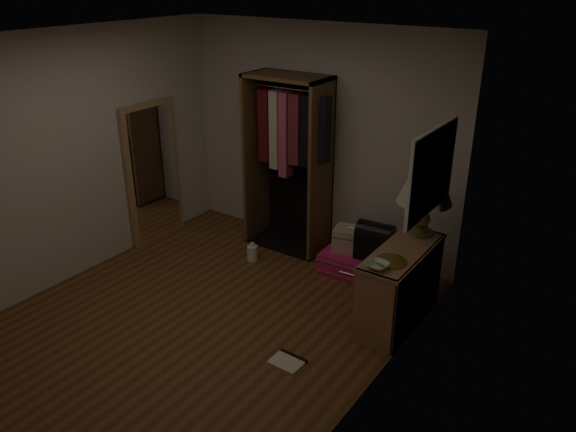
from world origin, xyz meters
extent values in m
plane|color=brown|center=(0.00, 0.00, 0.00)|extent=(4.00, 4.00, 0.00)
cube|color=beige|center=(0.00, 2.00, 1.30)|extent=(3.50, 0.02, 2.60)
cube|color=beige|center=(1.75, 0.00, 1.30)|extent=(0.02, 4.00, 2.60)
cube|color=beige|center=(-1.75, 0.00, 1.30)|extent=(0.02, 4.00, 2.60)
cube|color=silver|center=(0.00, 0.00, 2.60)|extent=(3.50, 4.00, 0.01)
cube|color=white|center=(1.73, 1.00, 1.55)|extent=(0.03, 0.96, 0.76)
cube|color=black|center=(1.73, 1.00, 1.55)|extent=(0.03, 0.90, 0.70)
cube|color=silver|center=(1.71, 1.00, 1.24)|extent=(0.01, 0.88, 0.02)
cube|color=silver|center=(1.71, 1.00, 1.32)|extent=(0.01, 0.88, 0.02)
cube|color=silver|center=(1.71, 1.00, 1.39)|extent=(0.01, 0.88, 0.02)
cube|color=silver|center=(1.71, 1.00, 1.47)|extent=(0.01, 0.88, 0.02)
cube|color=silver|center=(1.71, 1.00, 1.55)|extent=(0.01, 0.88, 0.02)
cube|color=silver|center=(1.71, 1.00, 1.63)|extent=(0.01, 0.88, 0.02)
cube|color=silver|center=(1.71, 1.00, 1.71)|extent=(0.01, 0.88, 0.02)
cube|color=silver|center=(1.71, 1.00, 1.78)|extent=(0.01, 0.88, 0.02)
cube|color=silver|center=(1.71, 1.00, 1.86)|extent=(0.01, 0.88, 0.02)
cube|color=#936747|center=(1.54, 0.46, 0.38)|extent=(0.40, 0.03, 0.75)
cube|color=#936747|center=(1.54, 1.54, 0.38)|extent=(0.40, 0.03, 0.75)
cube|color=#936747|center=(1.54, 1.00, 0.06)|extent=(0.40, 1.04, 0.03)
cube|color=#936747|center=(1.54, 1.00, 0.57)|extent=(0.40, 1.04, 0.03)
cube|color=#936747|center=(1.54, 1.00, 0.73)|extent=(0.42, 1.12, 0.03)
cube|color=brown|center=(1.73, 1.00, 0.38)|extent=(0.02, 1.10, 0.75)
cube|color=#936747|center=(1.53, 1.33, 0.65)|extent=(0.36, 0.38, 0.13)
cube|color=gray|center=(1.46, 0.53, 0.19)|extent=(0.18, 0.03, 0.24)
cube|color=#4C3833|center=(1.47, 0.57, 0.22)|extent=(0.20, 0.04, 0.30)
cube|color=#B7AD99|center=(1.46, 0.62, 0.19)|extent=(0.19, 0.04, 0.23)
cube|color=brown|center=(1.48, 0.67, 0.20)|extent=(0.21, 0.04, 0.25)
cube|color=#3F4C59|center=(1.45, 0.72, 0.19)|extent=(0.15, 0.03, 0.23)
cube|color=gray|center=(1.46, 0.76, 0.20)|extent=(0.18, 0.03, 0.25)
cube|color=#59594C|center=(1.46, 0.80, 0.21)|extent=(0.18, 0.04, 0.27)
cube|color=#B2724C|center=(1.48, 0.85, 0.23)|extent=(0.21, 0.03, 0.30)
cube|color=beige|center=(1.46, 0.90, 0.19)|extent=(0.19, 0.05, 0.24)
cube|color=#332D38|center=(1.45, 0.95, 0.19)|extent=(0.17, 0.03, 0.23)
cube|color=gray|center=(1.46, 1.00, 0.23)|extent=(0.17, 0.05, 0.32)
cube|color=#4C3833|center=(1.48, 1.05, 0.21)|extent=(0.21, 0.04, 0.27)
cube|color=#B7AD99|center=(1.48, 1.10, 0.20)|extent=(0.21, 0.04, 0.25)
cube|color=brown|center=(1.47, 1.14, 0.20)|extent=(0.20, 0.03, 0.24)
cube|color=#3F4C59|center=(1.48, 1.18, 0.21)|extent=(0.21, 0.04, 0.27)
cube|color=gray|center=(1.47, 1.23, 0.23)|extent=(0.20, 0.04, 0.32)
cube|color=#59594C|center=(1.46, 1.28, 0.22)|extent=(0.18, 0.03, 0.28)
cube|color=#B2724C|center=(1.46, 1.32, 0.22)|extent=(0.18, 0.04, 0.30)
cube|color=beige|center=(1.45, 1.37, 0.19)|extent=(0.17, 0.04, 0.23)
cube|color=#332D38|center=(1.45, 1.42, 0.20)|extent=(0.16, 0.05, 0.25)
cube|color=brown|center=(-0.70, 1.74, 1.02)|extent=(0.04, 0.50, 2.05)
cube|color=brown|center=(0.20, 1.74, 1.02)|extent=(0.04, 0.50, 2.05)
cube|color=brown|center=(-0.25, 1.74, 2.03)|extent=(0.95, 0.50, 0.04)
cube|color=black|center=(-0.25, 1.98, 1.02)|extent=(0.95, 0.02, 2.05)
cube|color=black|center=(-0.25, 1.74, 0.01)|extent=(0.95, 0.50, 0.02)
cylinder|color=white|center=(-0.25, 1.74, 1.90)|extent=(0.87, 0.02, 0.02)
cube|color=#590F19|center=(-0.54, 1.72, 1.45)|extent=(0.14, 0.14, 0.84)
cube|color=beige|center=(-0.39, 1.72, 1.42)|extent=(0.11, 0.14, 0.90)
cube|color=#BF4C72|center=(-0.26, 1.72, 1.38)|extent=(0.11, 0.16, 0.98)
cube|color=maroon|center=(-0.12, 1.72, 1.47)|extent=(0.14, 0.14, 0.80)
cube|color=black|center=(0.05, 1.72, 1.47)|extent=(0.15, 0.15, 0.80)
cube|color=black|center=(0.21, 1.72, 1.51)|extent=(0.15, 0.16, 0.72)
cube|color=#A77F51|center=(-1.71, 1.00, 0.85)|extent=(0.05, 0.80, 1.70)
cube|color=white|center=(-1.68, 1.00, 0.85)|extent=(0.01, 0.68, 1.58)
cube|color=#DE1B6A|center=(0.79, 1.60, 0.12)|extent=(0.79, 0.59, 0.24)
cube|color=white|center=(0.79, 1.60, 0.05)|extent=(0.81, 0.61, 0.01)
cube|color=white|center=(0.79, 1.60, 0.18)|extent=(0.81, 0.61, 0.01)
cylinder|color=white|center=(0.81, 1.32, 0.12)|extent=(0.17, 0.03, 0.02)
cube|color=#C1B393|center=(0.69, 1.62, 0.37)|extent=(0.43, 0.34, 0.26)
cube|color=brown|center=(0.69, 1.62, 0.42)|extent=(0.44, 0.35, 0.01)
cylinder|color=white|center=(0.69, 1.62, 0.51)|extent=(0.11, 0.04, 0.02)
cube|color=black|center=(0.98, 1.60, 0.38)|extent=(0.40, 0.28, 0.29)
cylinder|color=black|center=(0.98, 1.60, 0.53)|extent=(0.40, 0.28, 0.25)
cylinder|color=#4D5328|center=(1.54, 1.41, 0.77)|extent=(0.29, 0.29, 0.04)
cylinder|color=#4D5328|center=(1.54, 1.41, 0.81)|extent=(0.17, 0.17, 0.05)
sphere|color=#4D5328|center=(1.54, 1.41, 0.91)|extent=(0.21, 0.21, 0.16)
cylinder|color=#4D5328|center=(1.54, 1.41, 1.04)|extent=(0.07, 0.07, 0.09)
cone|color=beige|center=(1.54, 1.41, 1.24)|extent=(0.68, 0.68, 0.32)
cone|color=white|center=(1.54, 1.41, 1.24)|extent=(0.61, 0.61, 0.30)
cylinder|color=#B59345|center=(1.54, 0.73, 0.76)|extent=(0.30, 0.30, 0.02)
imported|color=#AACCAA|center=(1.49, 0.57, 0.77)|extent=(0.22, 0.22, 0.05)
cylinder|color=white|center=(-0.35, 1.17, 0.09)|extent=(0.16, 0.16, 0.18)
cylinder|color=white|center=(-0.35, 1.17, 0.20)|extent=(0.07, 0.07, 0.04)
cube|color=beige|center=(1.04, -0.14, 0.01)|extent=(0.28, 0.23, 0.02)
cube|color=black|center=(1.04, -0.04, 0.01)|extent=(0.28, 0.04, 0.03)
camera|label=1|loc=(3.25, -3.34, 3.12)|focal=35.00mm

